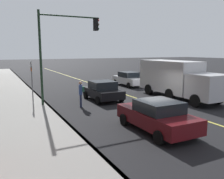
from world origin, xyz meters
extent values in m
plane|color=black|center=(0.00, 0.00, 0.00)|extent=(200.00, 200.00, 0.00)
cube|color=gray|center=(0.00, 8.92, 0.07)|extent=(80.00, 3.84, 0.15)
cube|color=slate|center=(0.00, 7.07, 0.07)|extent=(80.00, 0.16, 0.15)
cube|color=#D8CC4C|center=(0.00, 0.00, 0.01)|extent=(80.00, 0.16, 0.01)
cube|color=#591116|center=(-4.58, 3.47, 0.64)|extent=(4.41, 1.92, 0.68)
cube|color=black|center=(-4.75, 3.47, 1.25)|extent=(1.92, 1.77, 0.53)
cylinder|color=black|center=(-3.13, 4.41, 0.30)|extent=(0.60, 0.22, 0.60)
cylinder|color=black|center=(-3.13, 2.52, 0.30)|extent=(0.60, 0.22, 0.60)
cylinder|color=black|center=(-6.04, 4.41, 0.30)|extent=(0.60, 0.22, 0.60)
cylinder|color=black|center=(-6.04, 2.52, 0.30)|extent=(0.60, 0.22, 0.60)
cube|color=black|center=(3.13, 2.75, 0.61)|extent=(3.82, 1.94, 0.61)
cube|color=black|center=(3.16, 2.75, 1.21)|extent=(1.75, 1.79, 0.59)
cylinder|color=black|center=(4.39, 3.71, 0.30)|extent=(0.60, 0.22, 0.60)
cylinder|color=black|center=(4.39, 1.80, 0.30)|extent=(0.60, 0.22, 0.60)
cylinder|color=black|center=(1.87, 3.71, 0.30)|extent=(0.60, 0.22, 0.60)
cylinder|color=black|center=(1.87, 1.80, 0.30)|extent=(0.60, 0.22, 0.60)
cube|color=silver|center=(8.84, -3.01, 0.64)|extent=(4.50, 1.78, 0.69)
cube|color=black|center=(8.87, -3.01, 1.26)|extent=(2.05, 1.63, 0.55)
cylinder|color=black|center=(7.35, -3.87, 0.30)|extent=(0.60, 0.22, 0.60)
cylinder|color=black|center=(7.35, -2.14, 0.30)|extent=(0.60, 0.22, 0.60)
cylinder|color=black|center=(10.33, -3.87, 0.30)|extent=(0.60, 0.22, 0.60)
cylinder|color=black|center=(10.33, -2.14, 0.30)|extent=(0.60, 0.22, 0.60)
cube|color=silver|center=(-1.89, -3.04, 1.34)|extent=(2.23, 2.32, 1.78)
cube|color=silver|center=(2.16, -3.04, 1.73)|extent=(5.58, 2.32, 2.56)
cylinder|color=black|center=(-1.89, -4.15, 0.45)|extent=(0.90, 0.28, 0.90)
cylinder|color=black|center=(-1.89, -1.93, 0.45)|extent=(0.90, 0.28, 0.90)
cylinder|color=black|center=(3.55, -4.15, 0.45)|extent=(0.90, 0.28, 0.90)
cylinder|color=black|center=(3.55, -1.93, 0.45)|extent=(0.90, 0.28, 0.90)
cylinder|color=black|center=(0.76, -4.15, 0.45)|extent=(0.90, 0.28, 0.90)
cylinder|color=black|center=(0.76, -1.93, 0.45)|extent=(0.90, 0.28, 0.90)
cylinder|color=#262D4C|center=(1.59, 5.12, 0.44)|extent=(0.18, 0.18, 0.89)
cylinder|color=#262D4C|center=(1.81, 5.03, 0.44)|extent=(0.18, 0.18, 0.89)
cube|color=#334C8C|center=(1.70, 5.07, 1.22)|extent=(0.48, 0.36, 0.66)
sphere|color=tan|center=(1.70, 5.07, 1.67)|extent=(0.24, 0.24, 0.24)
cube|color=#26593F|center=(1.64, 4.92, 1.25)|extent=(0.30, 0.24, 0.34)
cylinder|color=#1E3823|center=(2.98, 7.39, 3.24)|extent=(0.16, 0.16, 6.48)
cylinder|color=#1E3823|center=(2.98, 5.25, 6.18)|extent=(0.10, 4.29, 0.10)
cube|color=black|center=(2.98, 3.36, 5.73)|extent=(0.28, 0.30, 0.90)
sphere|color=red|center=(2.98, 3.18, 6.03)|extent=(0.18, 0.18, 0.18)
sphere|color=#392905|center=(2.98, 3.18, 5.73)|extent=(0.18, 0.18, 0.18)
sphere|color=black|center=(2.98, 3.18, 5.43)|extent=(0.18, 0.18, 0.18)
cylinder|color=slate|center=(3.93, 7.89, 1.55)|extent=(0.08, 0.08, 3.10)
cube|color=white|center=(3.93, 7.91, 2.90)|extent=(0.60, 0.02, 0.20)
cube|color=#DB5919|center=(3.93, 7.91, 2.55)|extent=(0.44, 0.02, 0.28)
camera|label=1|loc=(-13.44, 10.34, 3.83)|focal=37.95mm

